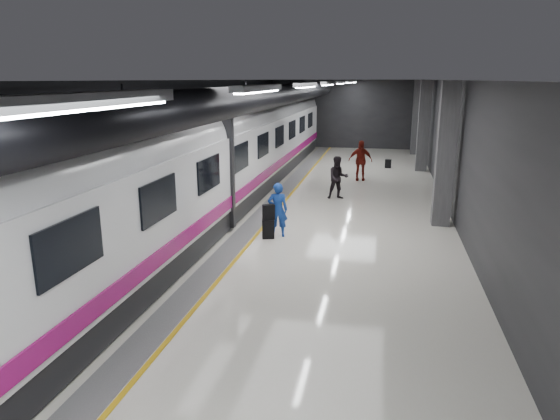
# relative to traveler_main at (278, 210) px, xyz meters

# --- Properties ---
(ground) EXTENTS (40.00, 40.00, 0.00)m
(ground) POSITION_rel_traveler_main_xyz_m (0.31, 0.30, -0.81)
(ground) COLOR silver
(ground) RESTS_ON ground
(platform_hall) EXTENTS (10.02, 40.02, 4.51)m
(platform_hall) POSITION_rel_traveler_main_xyz_m (0.02, 1.25, 2.73)
(platform_hall) COLOR black
(platform_hall) RESTS_ON ground
(train) EXTENTS (3.05, 38.00, 4.05)m
(train) POSITION_rel_traveler_main_xyz_m (-2.94, 0.29, 1.26)
(train) COLOR black
(train) RESTS_ON ground
(traveler_main) EXTENTS (0.67, 0.51, 1.62)m
(traveler_main) POSITION_rel_traveler_main_xyz_m (0.00, 0.00, 0.00)
(traveler_main) COLOR #1638A8
(traveler_main) RESTS_ON ground
(suitcase_main) EXTENTS (0.40, 0.31, 0.57)m
(suitcase_main) POSITION_rel_traveler_main_xyz_m (-0.23, -0.26, -0.53)
(suitcase_main) COLOR black
(suitcase_main) RESTS_ON ground
(shoulder_bag) EXTENTS (0.38, 0.32, 0.45)m
(shoulder_bag) POSITION_rel_traveler_main_xyz_m (-0.22, -0.22, -0.02)
(shoulder_bag) COLOR black
(shoulder_bag) RESTS_ON suitcase_main
(traveler_far_a) EXTENTS (0.96, 0.85, 1.67)m
(traveler_far_a) POSITION_rel_traveler_main_xyz_m (1.29, 5.18, 0.02)
(traveler_far_a) COLOR black
(traveler_far_a) RESTS_ON ground
(traveler_far_b) EXTENTS (1.12, 0.56, 1.84)m
(traveler_far_b) POSITION_rel_traveler_main_xyz_m (1.94, 9.12, 0.11)
(traveler_far_b) COLOR maroon
(traveler_far_b) RESTS_ON ground
(suitcase_far) EXTENTS (0.34, 0.24, 0.45)m
(suitcase_far) POSITION_rel_traveler_main_xyz_m (3.23, 12.70, -0.58)
(suitcase_far) COLOR black
(suitcase_far) RESTS_ON ground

